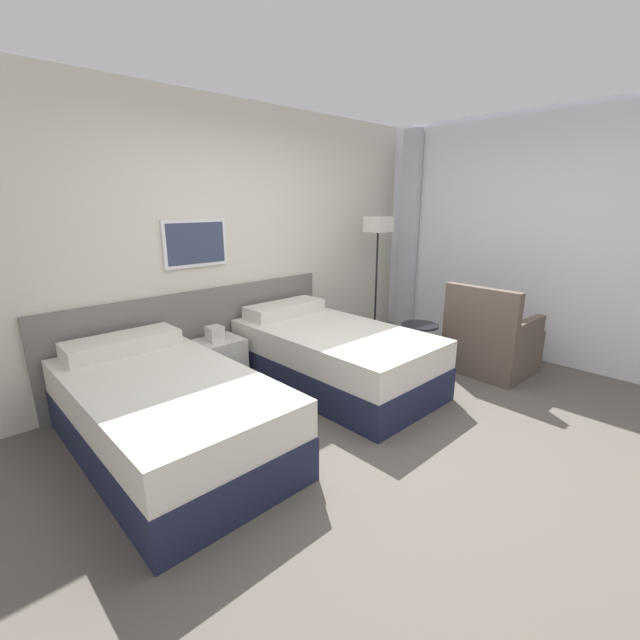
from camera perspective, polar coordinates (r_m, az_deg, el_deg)
ground_plane at (r=3.47m, az=9.43°, el=-14.93°), size 16.00×16.00×0.00m
wall_headboard at (r=4.51m, az=-11.42°, el=9.48°), size 10.00×0.10×2.70m
wall_window at (r=5.28m, az=28.81°, el=9.23°), size 0.21×4.51×2.70m
bed_near_door at (r=3.31m, az=-19.81°, el=-11.56°), size 1.09×1.98×0.70m
bed_near_window at (r=4.19m, az=1.77°, el=-4.78°), size 1.09×1.98×0.70m
nightstand at (r=4.29m, az=-13.60°, el=-5.48°), size 0.50×0.37×0.60m
floor_lamp at (r=5.34m, az=7.72°, el=10.96°), size 0.26×0.26×1.57m
side_table at (r=4.63m, az=13.07°, el=-2.46°), size 0.38×0.38×0.51m
armchair at (r=4.85m, az=21.79°, el=-2.97°), size 0.76×0.79×0.94m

